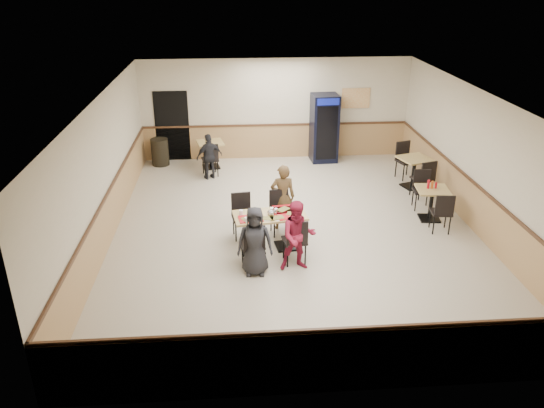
{
  "coord_description": "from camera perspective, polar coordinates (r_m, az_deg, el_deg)",
  "views": [
    {
      "loc": [
        -1.31,
        -10.55,
        5.36
      ],
      "look_at": [
        -0.54,
        -0.5,
        0.86
      ],
      "focal_mm": 35.0,
      "sensor_mm": 36.0,
      "label": 1
    }
  ],
  "objects": [
    {
      "name": "trash_bin",
      "position": [
        16.03,
        -11.96,
        5.5
      ],
      "size": [
        0.51,
        0.51,
        0.8
      ],
      "primitive_type": "cylinder",
      "color": "black",
      "rests_on": "ground"
    },
    {
      "name": "diner_man_opposite",
      "position": [
        11.65,
        1.16,
        0.74
      ],
      "size": [
        0.55,
        0.36,
        1.5
      ],
      "primitive_type": "imported",
      "rotation": [
        0.0,
        0.0,
        3.14
      ],
      "color": "brown",
      "rests_on": "ground"
    },
    {
      "name": "back_table",
      "position": [
        15.53,
        -6.62,
        5.72
      ],
      "size": [
        0.86,
        0.86,
        0.78
      ],
      "rotation": [
        0.0,
        0.0,
        0.2
      ],
      "color": "black",
      "rests_on": "ground"
    },
    {
      "name": "tabletop_clutter",
      "position": [
        10.72,
        -0.01,
        -1.1
      ],
      "size": [
        1.29,
        0.83,
        0.12
      ],
      "rotation": [
        0.0,
        0.0,
        0.13
      ],
      "color": "red",
      "rests_on": "main_table"
    },
    {
      "name": "side_table_near",
      "position": [
        12.7,
        16.79,
        0.5
      ],
      "size": [
        0.79,
        0.79,
        0.76
      ],
      "rotation": [
        0.0,
        0.0,
        -0.12
      ],
      "color": "black",
      "rests_on": "ground"
    },
    {
      "name": "side_table_near_chair_north",
      "position": [
        13.23,
        15.89,
        1.45
      ],
      "size": [
        0.49,
        0.49,
        0.96
      ],
      "primitive_type": null,
      "rotation": [
        0.0,
        0.0,
        -0.12
      ],
      "color": "black",
      "rests_on": "ground"
    },
    {
      "name": "main_table",
      "position": [
        10.87,
        -0.23,
        -2.39
      ],
      "size": [
        1.54,
        0.91,
        0.78
      ],
      "rotation": [
        0.0,
        0.0,
        0.13
      ],
      "color": "black",
      "rests_on": "ground"
    },
    {
      "name": "side_table_far_chair_north",
      "position": [
        15.07,
        14.25,
        4.56
      ],
      "size": [
        0.6,
        0.6,
        1.04
      ],
      "primitive_type": null,
      "rotation": [
        0.0,
        0.0,
        0.3
      ],
      "color": "black",
      "rests_on": "ground"
    },
    {
      "name": "side_table_far_chair_south",
      "position": [
        13.92,
        15.86,
        2.74
      ],
      "size": [
        0.6,
        0.6,
        1.04
      ],
      "primitive_type": null,
      "rotation": [
        0.0,
        0.0,
        3.44
      ],
      "color": "black",
      "rests_on": "ground"
    },
    {
      "name": "pepsi_cooler",
      "position": [
        15.99,
        5.63,
        8.13
      ],
      "size": [
        0.8,
        0.81,
        2.01
      ],
      "rotation": [
        0.0,
        0.0,
        0.05
      ],
      "color": "black",
      "rests_on": "ground"
    },
    {
      "name": "ground",
      "position": [
        11.9,
        2.4,
        -2.73
      ],
      "size": [
        10.0,
        10.0,
        0.0
      ],
      "primitive_type": "plane",
      "color": "beige",
      "rests_on": "ground"
    },
    {
      "name": "side_table_near_chair_south",
      "position": [
        12.2,
        17.74,
        -0.75
      ],
      "size": [
        0.49,
        0.49,
        0.96
      ],
      "primitive_type": null,
      "rotation": [
        0.0,
        0.0,
        3.02
      ],
      "color": "black",
      "rests_on": "ground"
    },
    {
      "name": "room_shell",
      "position": [
        14.28,
        8.37,
        4.22
      ],
      "size": [
        10.0,
        10.0,
        10.0
      ],
      "color": "silver",
      "rests_on": "ground"
    },
    {
      "name": "main_chairs",
      "position": [
        10.87,
        -0.5,
        -2.53
      ],
      "size": [
        1.5,
        1.86,
        0.99
      ],
      "rotation": [
        0.0,
        0.0,
        0.13
      ],
      "color": "black",
      "rests_on": "ground"
    },
    {
      "name": "side_table_far",
      "position": [
        14.48,
        15.03,
        3.78
      ],
      "size": [
        0.95,
        0.95,
        0.82
      ],
      "rotation": [
        0.0,
        0.0,
        0.3
      ],
      "color": "black",
      "rests_on": "ground"
    },
    {
      "name": "diner_woman_right",
      "position": [
        10.09,
        2.82,
        -3.46
      ],
      "size": [
        0.72,
        0.58,
        1.41
      ],
      "primitive_type": "imported",
      "rotation": [
        0.0,
        0.0,
        0.06
      ],
      "color": "maroon",
      "rests_on": "ground"
    },
    {
      "name": "condiment_caddy",
      "position": [
        12.6,
        16.77,
        2.01
      ],
      "size": [
        0.23,
        0.06,
        0.2
      ],
      "color": "red",
      "rests_on": "side_table_near"
    },
    {
      "name": "back_table_chair_lone",
      "position": [
        14.95,
        -6.69,
        4.89
      ],
      "size": [
        0.54,
        0.54,
        0.98
      ],
      "primitive_type": null,
      "rotation": [
        0.0,
        0.0,
        3.35
      ],
      "color": "black",
      "rests_on": "ground"
    },
    {
      "name": "lone_diner",
      "position": [
        14.66,
        -6.74,
        5.08
      ],
      "size": [
        0.81,
        0.58,
        1.27
      ],
      "primitive_type": "imported",
      "rotation": [
        0.0,
        0.0,
        3.55
      ],
      "color": "black",
      "rests_on": "ground"
    },
    {
      "name": "diner_woman_left",
      "position": [
        9.94,
        -1.86,
        -4.02
      ],
      "size": [
        0.69,
        0.47,
        1.37
      ],
      "primitive_type": "imported",
      "rotation": [
        0.0,
        0.0,
        -0.05
      ],
      "color": "black",
      "rests_on": "ground"
    }
  ]
}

